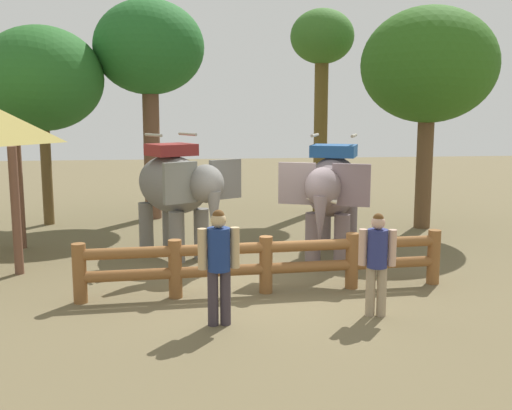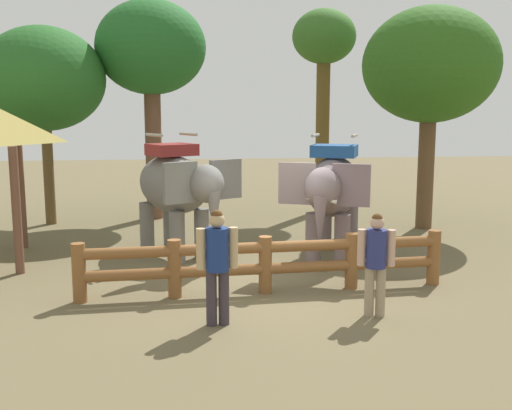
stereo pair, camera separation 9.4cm
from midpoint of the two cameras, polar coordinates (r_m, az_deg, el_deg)
ground_plane at (r=11.31m, az=0.57°, el=-8.03°), size 60.00×60.00×0.00m
log_fence at (r=10.98m, az=0.70°, el=-5.28°), size 6.79×0.58×1.05m
elephant_near_left at (r=13.72m, az=-7.75°, el=1.63°), size 2.62×3.25×2.79m
elephant_center at (r=13.35m, az=7.00°, el=1.42°), size 2.41×3.31×2.79m
tourist_woman_in_black at (r=9.27m, az=-3.84°, el=-5.14°), size 0.64×0.37×1.82m
tourist_man_in_blue at (r=9.86m, az=11.14°, el=-4.87°), size 0.59×0.39×1.69m
tree_far_left at (r=17.44m, az=15.89°, el=12.50°), size 3.69×3.69×6.08m
tree_back_center at (r=18.64m, az=-10.24°, el=14.19°), size 3.26×3.26×6.52m
tree_far_right at (r=19.68m, az=6.13°, el=14.52°), size 2.01×2.01×6.44m
tree_deep_back at (r=18.35m, az=-19.81°, el=11.14°), size 3.46×3.46×5.64m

